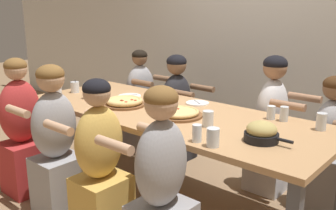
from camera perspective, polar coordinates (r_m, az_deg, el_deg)
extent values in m
plane|color=#896B4C|center=(3.30, 0.00, -13.93)|extent=(18.00, 18.00, 0.00)
cube|color=silver|center=(4.20, 14.59, 14.48)|extent=(10.00, 0.06, 3.20)
cube|color=tan|center=(3.02, 0.00, -1.29)|extent=(2.64, 1.00, 0.04)
cube|color=#4C4C51|center=(3.81, -19.00, -4.74)|extent=(0.07, 0.07, 0.73)
cube|color=#4C4C51|center=(4.29, -8.85, -1.97)|extent=(0.07, 0.07, 0.73)
cylinder|color=brown|center=(2.87, 1.63, -1.56)|extent=(0.37, 0.37, 0.02)
torus|color=#DBB26B|center=(2.86, 1.63, -1.05)|extent=(0.31, 0.31, 0.03)
cylinder|color=#E5C675|center=(2.86, 1.63, -1.14)|extent=(0.27, 0.27, 0.03)
cylinder|color=#C6422D|center=(2.80, 0.16, -1.12)|extent=(0.02, 0.02, 0.01)
cylinder|color=#C6422D|center=(2.90, 1.53, -0.58)|extent=(0.02, 0.02, 0.01)
cylinder|color=#C6422D|center=(2.80, 0.24, -1.16)|extent=(0.02, 0.02, 0.01)
cylinder|color=#C6422D|center=(2.79, 0.18, -1.24)|extent=(0.02, 0.02, 0.01)
cylinder|color=#C6422D|center=(2.94, 0.95, -0.37)|extent=(0.02, 0.02, 0.01)
cylinder|color=brown|center=(3.20, -6.65, 0.06)|extent=(0.35, 0.35, 0.02)
torus|color=#DBB26B|center=(3.19, -6.67, 0.63)|extent=(0.31, 0.31, 0.04)
cylinder|color=#E5C675|center=(3.19, -6.66, 0.51)|extent=(0.26, 0.26, 0.03)
cylinder|color=#C6422D|center=(3.16, -7.13, 0.71)|extent=(0.02, 0.02, 0.01)
cylinder|color=#C6422D|center=(3.10, -6.42, 0.50)|extent=(0.02, 0.02, 0.01)
cylinder|color=#C6422D|center=(3.15, -5.01, 0.73)|extent=(0.02, 0.02, 0.01)
cylinder|color=#C6422D|center=(3.17, -5.53, 0.82)|extent=(0.02, 0.02, 0.01)
cylinder|color=#C6422D|center=(3.15, -6.98, 0.68)|extent=(0.02, 0.02, 0.01)
cylinder|color=black|center=(2.41, 14.01, -4.77)|extent=(0.22, 0.22, 0.05)
cylinder|color=black|center=(2.34, 17.43, -5.22)|extent=(0.10, 0.02, 0.02)
ellipsoid|color=tan|center=(2.39, 14.09, -3.62)|extent=(0.19, 0.19, 0.10)
cylinder|color=white|center=(3.25, 4.50, 0.30)|extent=(0.20, 0.20, 0.01)
cube|color=#B7B7BC|center=(3.24, 4.50, 0.45)|extent=(0.12, 0.09, 0.01)
cylinder|color=white|center=(3.40, -0.70, 1.00)|extent=(0.22, 0.22, 0.01)
cube|color=#B7B7BC|center=(3.40, -0.70, 1.15)|extent=(0.12, 0.12, 0.01)
cylinder|color=white|center=(3.51, -5.88, 1.37)|extent=(0.21, 0.21, 0.01)
cube|color=#B7B7BC|center=(3.51, -5.88, 1.52)|extent=(0.09, 0.13, 0.01)
cylinder|color=silver|center=(3.77, -14.00, 2.66)|extent=(0.08, 0.08, 0.11)
cylinder|color=#1EA8DB|center=(3.77, -13.99, 2.43)|extent=(0.07, 0.07, 0.08)
cylinder|color=black|center=(3.75, -13.85, 2.82)|extent=(0.00, 0.02, 0.13)
cylinder|color=silver|center=(3.49, -16.45, 1.60)|extent=(0.07, 0.07, 0.11)
cylinder|color=black|center=(3.50, -16.42, 1.22)|extent=(0.07, 0.07, 0.06)
cylinder|color=silver|center=(2.63, 6.11, -2.09)|extent=(0.08, 0.08, 0.11)
cylinder|color=silver|center=(2.63, 6.10, -2.56)|extent=(0.07, 0.07, 0.07)
cylinder|color=silver|center=(2.89, 15.44, -1.12)|extent=(0.06, 0.06, 0.10)
cylinder|color=black|center=(2.89, 15.41, -1.52)|extent=(0.05, 0.05, 0.06)
cylinder|color=silver|center=(2.74, 22.32, -2.36)|extent=(0.07, 0.07, 0.12)
cylinder|color=silver|center=(3.48, -12.11, 2.09)|extent=(0.08, 0.08, 0.14)
cylinder|color=silver|center=(3.49, -12.08, 1.50)|extent=(0.07, 0.07, 0.07)
cylinder|color=silver|center=(3.41, -10.53, 1.78)|extent=(0.06, 0.06, 0.13)
cylinder|color=black|center=(3.41, -10.52, 1.48)|extent=(0.05, 0.05, 0.09)
cylinder|color=silver|center=(2.86, 17.27, -1.30)|extent=(0.06, 0.06, 0.11)
cylinder|color=silver|center=(2.87, 17.24, -1.67)|extent=(0.05, 0.05, 0.07)
cylinder|color=silver|center=(2.26, 6.87, -4.93)|extent=(0.08, 0.08, 0.12)
cylinder|color=silver|center=(2.26, 6.85, -5.39)|extent=(0.07, 0.07, 0.08)
cylinder|color=silver|center=(2.33, 4.43, -4.31)|extent=(0.06, 0.06, 0.11)
cube|color=#99999E|center=(3.14, -16.28, -11.48)|extent=(0.32, 0.34, 0.46)
ellipsoid|color=#99999E|center=(2.96, -16.95, -2.93)|extent=(0.24, 0.36, 0.52)
sphere|color=tan|center=(2.88, -17.48, 3.85)|extent=(0.20, 0.20, 0.20)
ellipsoid|color=brown|center=(2.87, -17.54, 4.54)|extent=(0.21, 0.21, 0.14)
cylinder|color=tan|center=(3.03, -21.92, -0.90)|extent=(0.28, 0.06, 0.06)
cylinder|color=tan|center=(3.19, -16.49, 0.33)|extent=(0.28, 0.06, 0.06)
cube|color=#232328|center=(4.02, 1.25, -5.00)|extent=(0.32, 0.34, 0.46)
ellipsoid|color=#232328|center=(3.88, 1.28, 1.38)|extent=(0.24, 0.36, 0.46)
sphere|color=brown|center=(3.82, 1.31, 6.13)|extent=(0.20, 0.20, 0.20)
ellipsoid|color=black|center=(3.82, 1.31, 6.65)|extent=(0.21, 0.21, 0.14)
cylinder|color=brown|center=(3.87, 5.26, 2.61)|extent=(0.28, 0.06, 0.06)
cylinder|color=brown|center=(3.61, 2.06, 1.76)|extent=(0.28, 0.06, 0.06)
cube|color=#99999E|center=(3.32, 22.75, -10.59)|extent=(0.32, 0.34, 0.46)
ellipsoid|color=#99999E|center=(3.16, 23.56, -3.15)|extent=(0.24, 0.36, 0.44)
sphere|color=brown|center=(3.09, 24.14, 2.32)|extent=(0.18, 0.18, 0.18)
ellipsoid|color=#422814|center=(3.08, 24.20, 2.90)|extent=(0.19, 0.19, 0.13)
cube|color=silver|center=(3.48, 14.99, -8.73)|extent=(0.32, 0.34, 0.46)
ellipsoid|color=silver|center=(3.32, 15.56, -0.75)|extent=(0.24, 0.36, 0.54)
sphere|color=#9E7051|center=(3.24, 16.00, 5.48)|extent=(0.20, 0.20, 0.20)
ellipsoid|color=black|center=(3.24, 16.05, 6.09)|extent=(0.20, 0.20, 0.14)
cylinder|color=#9E7051|center=(3.37, 20.12, 1.09)|extent=(0.28, 0.06, 0.06)
cylinder|color=#9E7051|center=(3.06, 17.77, -0.03)|extent=(0.28, 0.06, 0.06)
cube|color=#99999E|center=(4.36, -4.14, -3.44)|extent=(0.32, 0.34, 0.46)
ellipsoid|color=#99999E|center=(4.23, -4.25, 2.74)|extent=(0.24, 0.36, 0.50)
sphere|color=brown|center=(4.18, -4.34, 7.19)|extent=(0.17, 0.17, 0.17)
ellipsoid|color=black|center=(4.17, -4.35, 7.59)|extent=(0.17, 0.17, 0.12)
cylinder|color=brown|center=(4.19, -0.63, 4.07)|extent=(0.28, 0.06, 0.06)
cylinder|color=brown|center=(3.95, -3.94, 3.37)|extent=(0.28, 0.06, 0.06)
ellipsoid|color=#99999E|center=(2.16, -1.02, -8.84)|extent=(0.24, 0.36, 0.52)
sphere|color=tan|center=(2.04, -1.06, 0.24)|extent=(0.19, 0.19, 0.19)
ellipsoid|color=brown|center=(2.04, -1.07, 1.14)|extent=(0.19, 0.19, 0.13)
cylinder|color=tan|center=(2.15, -8.23, -6.06)|extent=(0.28, 0.06, 0.06)
cylinder|color=tan|center=(2.37, -1.96, -3.90)|extent=(0.28, 0.06, 0.06)
cube|color=#B22D2D|center=(3.55, -20.85, -8.73)|extent=(0.32, 0.34, 0.46)
ellipsoid|color=#B22D2D|center=(3.39, -21.62, -0.90)|extent=(0.24, 0.36, 0.54)
sphere|color=tan|center=(3.32, -22.20, 5.07)|extent=(0.18, 0.18, 0.18)
ellipsoid|color=brown|center=(3.31, -22.26, 5.60)|extent=(0.18, 0.18, 0.13)
cylinder|color=tan|center=(3.62, -20.93, 1.95)|extent=(0.28, 0.06, 0.06)
cube|color=gold|center=(2.75, -9.97, -15.06)|extent=(0.32, 0.34, 0.46)
ellipsoid|color=gold|center=(2.55, -10.45, -5.60)|extent=(0.24, 0.36, 0.50)
sphere|color=tan|center=(2.45, -10.81, 1.81)|extent=(0.18, 0.18, 0.18)
ellipsoid|color=black|center=(2.44, -10.85, 2.53)|extent=(0.18, 0.18, 0.13)
cylinder|color=tan|center=(2.58, -16.39, -3.32)|extent=(0.28, 0.06, 0.06)
cylinder|color=tan|center=(2.77, -10.46, -1.74)|extent=(0.28, 0.06, 0.06)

